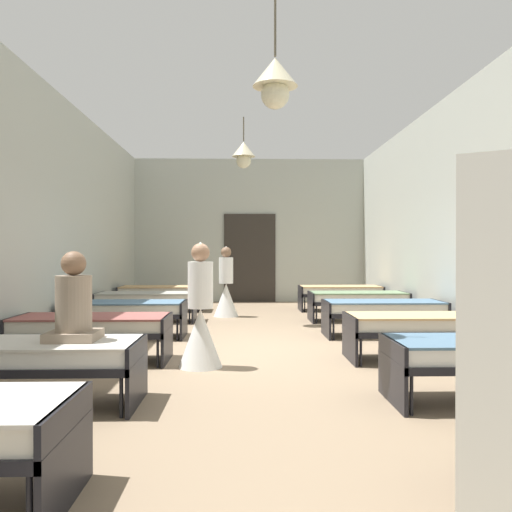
% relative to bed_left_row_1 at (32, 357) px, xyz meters
% --- Properties ---
extents(ground_plane, '(6.85, 14.51, 0.10)m').
position_rel_bed_left_row_1_xyz_m(ground_plane, '(2.07, 2.85, -0.49)').
color(ground_plane, '#8C755B').
extents(room_shell, '(6.65, 14.11, 3.91)m').
position_rel_bed_left_row_1_xyz_m(room_shell, '(2.07, 4.24, 1.52)').
color(room_shell, '#B2B7AD').
rests_on(room_shell, ground).
extents(bed_left_row_1, '(1.90, 0.84, 0.57)m').
position_rel_bed_left_row_1_xyz_m(bed_left_row_1, '(0.00, 0.00, 0.00)').
color(bed_left_row_1, black).
rests_on(bed_left_row_1, ground).
extents(bed_right_row_1, '(1.90, 0.84, 0.57)m').
position_rel_bed_left_row_1_xyz_m(bed_right_row_1, '(4.15, 0.00, 0.00)').
color(bed_right_row_1, black).
rests_on(bed_right_row_1, ground).
extents(bed_left_row_2, '(1.90, 0.84, 0.57)m').
position_rel_bed_left_row_1_xyz_m(bed_left_row_2, '(0.00, 1.90, 0.00)').
color(bed_left_row_2, black).
rests_on(bed_left_row_2, ground).
extents(bed_right_row_2, '(1.90, 0.84, 0.57)m').
position_rel_bed_left_row_1_xyz_m(bed_right_row_2, '(4.15, 1.90, 0.00)').
color(bed_right_row_2, black).
rests_on(bed_right_row_2, ground).
extents(bed_left_row_3, '(1.90, 0.84, 0.57)m').
position_rel_bed_left_row_1_xyz_m(bed_left_row_3, '(0.00, 3.80, 0.00)').
color(bed_left_row_3, black).
rests_on(bed_left_row_3, ground).
extents(bed_right_row_3, '(1.90, 0.84, 0.57)m').
position_rel_bed_left_row_1_xyz_m(bed_right_row_3, '(4.15, 3.80, 0.00)').
color(bed_right_row_3, black).
rests_on(bed_right_row_3, ground).
extents(bed_left_row_4, '(1.90, 0.84, 0.57)m').
position_rel_bed_left_row_1_xyz_m(bed_left_row_4, '(0.00, 5.70, 0.00)').
color(bed_left_row_4, black).
rests_on(bed_left_row_4, ground).
extents(bed_right_row_4, '(1.90, 0.84, 0.57)m').
position_rel_bed_left_row_1_xyz_m(bed_right_row_4, '(4.15, 5.70, 0.00)').
color(bed_right_row_4, black).
rests_on(bed_right_row_4, ground).
extents(bed_left_row_5, '(1.90, 0.84, 0.57)m').
position_rel_bed_left_row_1_xyz_m(bed_left_row_5, '(0.00, 7.60, 0.00)').
color(bed_left_row_5, black).
rests_on(bed_left_row_5, ground).
extents(bed_right_row_5, '(1.90, 0.84, 0.57)m').
position_rel_bed_left_row_1_xyz_m(bed_right_row_5, '(4.15, 7.60, 0.00)').
color(bed_right_row_5, black).
rests_on(bed_right_row_5, ground).
extents(nurse_near_aisle, '(0.52, 0.52, 1.49)m').
position_rel_bed_left_row_1_xyz_m(nurse_near_aisle, '(1.53, 6.52, 0.09)').
color(nurse_near_aisle, white).
rests_on(nurse_near_aisle, ground).
extents(nurse_mid_aisle, '(0.52, 0.52, 1.49)m').
position_rel_bed_left_row_1_xyz_m(nurse_mid_aisle, '(1.37, 1.56, 0.09)').
color(nurse_mid_aisle, white).
rests_on(nurse_mid_aisle, ground).
extents(patient_seated_primary, '(0.44, 0.44, 0.80)m').
position_rel_bed_left_row_1_xyz_m(patient_seated_primary, '(0.35, 0.07, 0.43)').
color(patient_seated_primary, gray).
rests_on(patient_seated_primary, bed_left_row_1).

